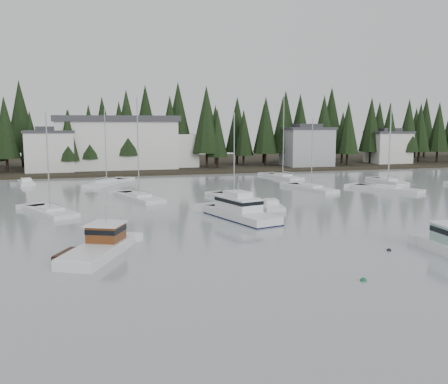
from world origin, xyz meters
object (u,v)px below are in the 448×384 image
object	(u,v)px
house_west	(50,150)
cabin_cruiser_center	(240,213)
house_east_a	(307,146)
runabout_3	(26,184)
sailboat_2	(50,213)
sailboat_8	(388,182)
lobster_boat_brown	(99,249)
sailboat_7	(311,189)
runabout_1	(271,207)
harbor_inn	(127,143)
sailboat_11	(283,178)
sailboat_3	(107,184)
sailboat_10	(388,190)
sailboat_4	(139,199)
sailboat_5	(234,199)
house_east_b	(388,146)

from	to	relation	value
house_west	cabin_cruiser_center	bearing A→B (deg)	-68.01
house_east_a	runabout_3	world-z (taller)	house_east_a
sailboat_2	sailboat_8	world-z (taller)	sailboat_2
lobster_boat_brown	sailboat_7	size ratio (longest dim) A/B	0.80
cabin_cruiser_center	sailboat_7	world-z (taller)	sailboat_7
lobster_boat_brown	sailboat_8	world-z (taller)	sailboat_8
house_west	cabin_cruiser_center	distance (m)	58.76
runabout_1	harbor_inn	bearing A→B (deg)	22.38
cabin_cruiser_center	sailboat_11	size ratio (longest dim) A/B	0.72
sailboat_3	lobster_boat_brown	bearing A→B (deg)	-153.30
lobster_boat_brown	sailboat_10	xyz separation A→B (m)	(42.10, 26.07, -0.42)
sailboat_11	cabin_cruiser_center	bearing A→B (deg)	142.88
house_west	sailboat_4	bearing A→B (deg)	-70.77
cabin_cruiser_center	sailboat_3	xyz separation A→B (m)	(-12.17, 33.89, -0.61)
house_east_a	cabin_cruiser_center	size ratio (longest dim) A/B	0.99
house_east_a	sailboat_2	size ratio (longest dim) A/B	0.91
house_east_a	sailboat_4	distance (m)	55.22
lobster_boat_brown	runabout_1	distance (m)	25.81
sailboat_5	house_east_a	bearing A→B (deg)	-55.41
house_east_a	runabout_1	world-z (taller)	house_east_a
sailboat_5	sailboat_11	world-z (taller)	sailboat_11
harbor_inn	sailboat_4	world-z (taller)	sailboat_4
harbor_inn	runabout_3	distance (m)	27.67
sailboat_7	harbor_inn	bearing A→B (deg)	19.04
sailboat_3	sailboat_4	bearing A→B (deg)	-139.10
sailboat_10	runabout_3	world-z (taller)	sailboat_10
sailboat_10	sailboat_2	bearing A→B (deg)	70.02
sailboat_4	runabout_3	distance (m)	26.36
sailboat_5	sailboat_7	world-z (taller)	sailboat_5
sailboat_10	runabout_1	bearing A→B (deg)	85.64
sailboat_11	house_east_a	bearing A→B (deg)	-44.34
cabin_cruiser_center	sailboat_4	size ratio (longest dim) A/B	0.78
sailboat_4	sailboat_10	world-z (taller)	sailboat_4
harbor_inn	house_west	bearing A→B (deg)	-167.48
sailboat_7	runabout_1	size ratio (longest dim) A/B	1.78
house_east_a	sailboat_5	size ratio (longest dim) A/B	0.90
sailboat_7	runabout_3	size ratio (longest dim) A/B	1.87
sailboat_3	sailboat_11	size ratio (longest dim) A/B	0.85
lobster_boat_brown	sailboat_10	distance (m)	49.53
house_east_b	sailboat_2	bearing A→B (deg)	-147.35
sailboat_5	runabout_3	distance (m)	36.98
sailboat_8	house_west	bearing A→B (deg)	62.56
house_east_b	runabout_3	size ratio (longest dim) A/B	1.61
sailboat_3	house_west	bearing A→B (deg)	55.27
house_east_a	runabout_1	distance (m)	54.97
lobster_boat_brown	sailboat_2	size ratio (longest dim) A/B	0.77
house_east_a	sailboat_4	world-z (taller)	sailboat_4
sailboat_8	sailboat_10	bearing A→B (deg)	147.57
house_east_a	runabout_3	bearing A→B (deg)	-164.26
house_east_a	sailboat_7	distance (m)	37.83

